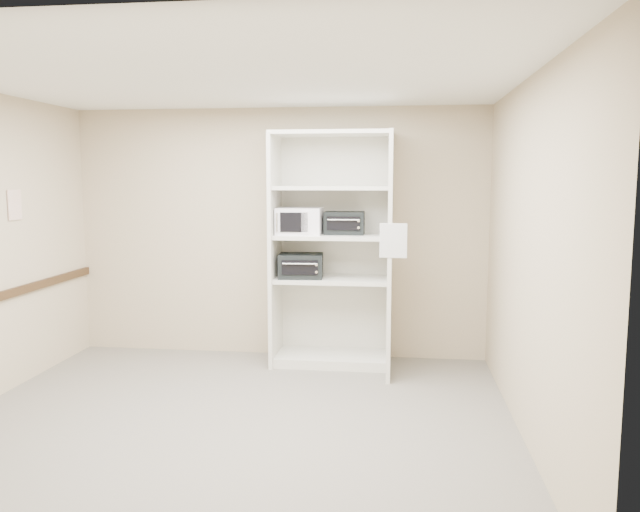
# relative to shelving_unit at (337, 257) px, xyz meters

# --- Properties ---
(floor) EXTENTS (4.50, 4.00, 0.01)m
(floor) POSITION_rel_shelving_unit_xyz_m (-0.67, -1.70, -1.13)
(floor) COLOR slate
(floor) RESTS_ON ground
(ceiling) EXTENTS (4.50, 4.00, 0.01)m
(ceiling) POSITION_rel_shelving_unit_xyz_m (-0.67, -1.70, 1.57)
(ceiling) COLOR white
(wall_back) EXTENTS (4.50, 0.02, 2.70)m
(wall_back) POSITION_rel_shelving_unit_xyz_m (-0.67, 0.30, 0.22)
(wall_back) COLOR tan
(wall_back) RESTS_ON ground
(wall_front) EXTENTS (4.50, 0.02, 2.70)m
(wall_front) POSITION_rel_shelving_unit_xyz_m (-0.67, -3.70, 0.22)
(wall_front) COLOR tan
(wall_front) RESTS_ON ground
(wall_right) EXTENTS (0.02, 4.00, 2.70)m
(wall_right) POSITION_rel_shelving_unit_xyz_m (1.58, -1.70, 0.22)
(wall_right) COLOR tan
(wall_right) RESTS_ON ground
(shelving_unit) EXTENTS (1.24, 0.92, 2.42)m
(shelving_unit) POSITION_rel_shelving_unit_xyz_m (0.00, 0.00, 0.00)
(shelving_unit) COLOR beige
(shelving_unit) RESTS_ON floor
(microwave) EXTENTS (0.46, 0.35, 0.28)m
(microwave) POSITION_rel_shelving_unit_xyz_m (-0.38, -0.04, 0.38)
(microwave) COLOR white
(microwave) RESTS_ON shelving_unit
(toaster_oven_upper) EXTENTS (0.41, 0.31, 0.23)m
(toaster_oven_upper) POSITION_rel_shelving_unit_xyz_m (0.08, 0.05, 0.36)
(toaster_oven_upper) COLOR black
(toaster_oven_upper) RESTS_ON shelving_unit
(toaster_oven_lower) EXTENTS (0.47, 0.37, 0.25)m
(toaster_oven_lower) POSITION_rel_shelving_unit_xyz_m (-0.37, -0.06, -0.09)
(toaster_oven_lower) COLOR black
(toaster_oven_lower) RESTS_ON shelving_unit
(paper_sign) EXTENTS (0.25, 0.02, 0.31)m
(paper_sign) POSITION_rel_shelving_unit_xyz_m (0.59, -0.63, 0.24)
(paper_sign) COLOR white
(paper_sign) RESTS_ON shelving_unit
(wall_poster) EXTENTS (0.01, 0.20, 0.28)m
(wall_poster) POSITION_rel_shelving_unit_xyz_m (-2.90, -1.00, 0.57)
(wall_poster) COLOR white
(wall_poster) RESTS_ON wall_left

